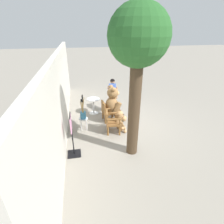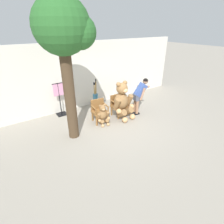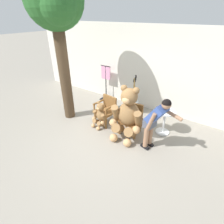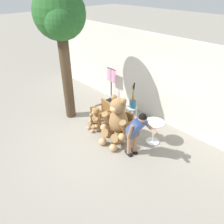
% 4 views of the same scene
% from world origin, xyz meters
% --- Properties ---
extents(ground_plane, '(60.00, 60.00, 0.00)m').
position_xyz_m(ground_plane, '(0.00, 0.00, 0.00)').
color(ground_plane, gray).
extents(back_wall, '(10.00, 0.16, 2.80)m').
position_xyz_m(back_wall, '(0.00, 2.40, 1.40)').
color(back_wall, silver).
rests_on(back_wall, ground).
extents(wooden_chair_left, '(0.62, 0.59, 0.86)m').
position_xyz_m(wooden_chair_left, '(-0.45, 0.69, 0.46)').
color(wooden_chair_left, brown).
rests_on(wooden_chair_left, ground).
extents(wooden_chair_right, '(0.60, 0.57, 0.86)m').
position_xyz_m(wooden_chair_right, '(0.45, 0.69, 0.46)').
color(wooden_chair_right, brown).
rests_on(wooden_chair_right, ground).
extents(teddy_bear_large, '(0.90, 0.88, 1.49)m').
position_xyz_m(teddy_bear_large, '(0.46, 0.43, 0.73)').
color(teddy_bear_large, olive).
rests_on(teddy_bear_large, ground).
extents(teddy_bear_small, '(0.49, 0.48, 0.81)m').
position_xyz_m(teddy_bear_small, '(-0.46, 0.41, 0.39)').
color(teddy_bear_small, olive).
rests_on(teddy_bear_small, ground).
extents(person_visitor, '(0.87, 0.48, 1.50)m').
position_xyz_m(person_visitor, '(1.27, 0.33, 0.90)').
color(person_visitor, black).
rests_on(person_visitor, ground).
extents(white_stool, '(0.34, 0.34, 0.46)m').
position_xyz_m(white_stool, '(-0.04, 1.69, 0.36)').
color(white_stool, white).
rests_on(white_stool, ground).
extents(brush_bucket, '(0.22, 0.22, 0.92)m').
position_xyz_m(brush_bucket, '(-0.04, 1.69, 0.67)').
color(brush_bucket, teal).
rests_on(brush_bucket, white_stool).
extents(round_side_table, '(0.56, 0.56, 0.72)m').
position_xyz_m(round_side_table, '(1.24, 1.19, 0.45)').
color(round_side_table, silver).
rests_on(round_side_table, ground).
extents(patio_tree, '(1.57, 1.49, 4.11)m').
position_xyz_m(patio_tree, '(-1.63, 0.25, 3.20)').
color(patio_tree, '#473523').
rests_on(patio_tree, ground).
extents(clothing_display_stand, '(0.44, 0.40, 1.36)m').
position_xyz_m(clothing_display_stand, '(-1.48, 2.07, 0.72)').
color(clothing_display_stand, black).
rests_on(clothing_display_stand, ground).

